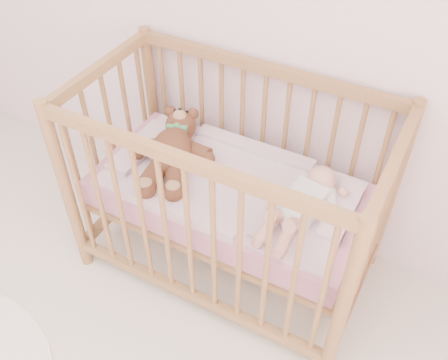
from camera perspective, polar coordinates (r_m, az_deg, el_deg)
The scene contains 5 objects.
crib at distance 2.27m, azimuth 0.60°, elevation -1.45°, with size 1.36×0.76×1.00m, color #A47845, non-canonical shape.
mattress at distance 2.28m, azimuth 0.59°, elevation -1.72°, with size 1.22×0.62×0.13m, color #C97D8C.
blanket at distance 2.23m, azimuth 0.61°, elevation -0.35°, with size 1.10×0.58×0.06m, color pink, non-canonical shape.
baby at distance 2.07m, azimuth 9.01°, elevation -2.33°, with size 0.27×0.55×0.13m, color white, non-canonical shape.
teddy_bear at distance 2.28m, azimuth -6.04°, elevation 3.25°, with size 0.42×0.59×0.16m, color brown, non-canonical shape.
Camera 1 is at (1.03, 0.16, 2.09)m, focal length 40.00 mm.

